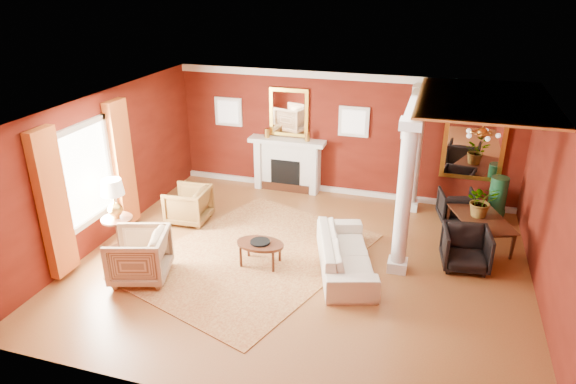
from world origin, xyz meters
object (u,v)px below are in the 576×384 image
(armchair_stripe, at_px, (139,254))
(coffee_table, at_px, (260,245))
(sofa, at_px, (346,248))
(dining_table, at_px, (481,222))
(side_table, at_px, (115,204))
(armchair_leopard, at_px, (188,203))

(armchair_stripe, bearing_deg, coffee_table, 102.44)
(armchair_stripe, xyz_separation_m, coffee_table, (1.85, 1.03, -0.08))
(coffee_table, bearing_deg, sofa, 10.70)
(coffee_table, relative_size, dining_table, 0.57)
(armchair_stripe, bearing_deg, side_table, -146.07)
(armchair_leopard, height_order, coffee_table, armchair_leopard)
(armchair_leopard, distance_m, dining_table, 5.99)
(sofa, bearing_deg, dining_table, -70.31)
(dining_table, bearing_deg, armchair_leopard, 77.39)
(sofa, xyz_separation_m, side_table, (-4.29, -0.56, 0.54))
(side_table, bearing_deg, armchair_leopard, 64.69)
(sofa, distance_m, dining_table, 2.95)
(sofa, distance_m, side_table, 4.36)
(side_table, bearing_deg, sofa, 7.48)
(armchair_stripe, height_order, coffee_table, armchair_stripe)
(armchair_leopard, distance_m, coffee_table, 2.40)
(armchair_leopard, relative_size, side_table, 0.58)
(sofa, bearing_deg, armchair_stripe, 93.75)
(coffee_table, distance_m, side_table, 2.85)
(coffee_table, distance_m, dining_table, 4.39)
(armchair_stripe, distance_m, coffee_table, 2.12)
(armchair_stripe, xyz_separation_m, side_table, (-0.92, 0.76, 0.49))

